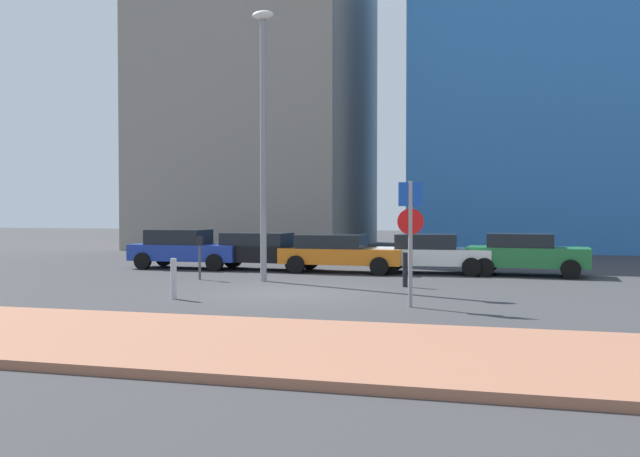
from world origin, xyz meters
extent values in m
plane|color=#38383A|center=(0.00, 0.00, 0.00)|extent=(120.00, 120.00, 0.00)
cube|color=#9E664C|center=(0.00, -7.12, 0.07)|extent=(40.00, 4.40, 0.14)
cube|color=#1E389E|center=(-6.14, 6.42, 0.63)|extent=(4.32, 1.69, 0.62)
cube|color=black|center=(-6.52, 6.42, 1.22)|extent=(2.21, 1.55, 0.56)
cylinder|color=black|center=(-4.67, 7.26, 0.32)|extent=(0.64, 0.22, 0.64)
cylinder|color=black|center=(-4.67, 5.58, 0.32)|extent=(0.64, 0.22, 0.64)
cylinder|color=black|center=(-7.61, 7.26, 0.32)|extent=(0.64, 0.22, 0.64)
cylinder|color=black|center=(-7.60, 5.58, 0.32)|extent=(0.64, 0.22, 0.64)
cube|color=black|center=(-3.14, 6.55, 0.62)|extent=(4.67, 1.89, 0.59)
cube|color=black|center=(-3.36, 6.56, 1.15)|extent=(2.51, 1.65, 0.48)
cylinder|color=black|center=(-1.54, 7.30, 0.32)|extent=(0.65, 0.25, 0.64)
cylinder|color=black|center=(-1.62, 5.64, 0.32)|extent=(0.65, 0.25, 0.64)
cylinder|color=black|center=(-4.65, 7.45, 0.32)|extent=(0.65, 0.25, 0.64)
cylinder|color=black|center=(-4.74, 5.80, 0.32)|extent=(0.65, 0.25, 0.64)
cube|color=orange|center=(0.01, 6.31, 0.60)|extent=(4.44, 1.80, 0.56)
cube|color=black|center=(-0.41, 6.32, 1.12)|extent=(2.42, 1.62, 0.48)
cylinder|color=black|center=(1.52, 7.14, 0.32)|extent=(0.64, 0.23, 0.64)
cylinder|color=black|center=(1.49, 5.42, 0.32)|extent=(0.64, 0.23, 0.64)
cylinder|color=black|center=(-1.47, 7.20, 0.32)|extent=(0.64, 0.23, 0.64)
cylinder|color=black|center=(-1.51, 5.48, 0.32)|extent=(0.64, 0.23, 0.64)
cube|color=white|center=(3.14, 6.76, 0.60)|extent=(4.14, 1.93, 0.57)
cube|color=black|center=(2.96, 6.76, 1.14)|extent=(2.14, 1.73, 0.51)
cylinder|color=black|center=(4.51, 7.71, 0.32)|extent=(0.65, 0.24, 0.64)
cylinder|color=black|center=(4.55, 5.89, 0.32)|extent=(0.65, 0.24, 0.64)
cylinder|color=black|center=(1.72, 7.63, 0.32)|extent=(0.65, 0.24, 0.64)
cylinder|color=black|center=(1.77, 5.82, 0.32)|extent=(0.65, 0.24, 0.64)
cube|color=#237238|center=(6.40, 6.70, 0.65)|extent=(4.11, 1.97, 0.66)
cube|color=black|center=(6.18, 6.72, 1.21)|extent=(2.27, 1.70, 0.46)
cylinder|color=black|center=(7.82, 7.44, 0.32)|extent=(0.65, 0.27, 0.64)
cylinder|color=black|center=(7.70, 5.76, 0.32)|extent=(0.65, 0.27, 0.64)
cylinder|color=black|center=(5.11, 7.64, 0.32)|extent=(0.65, 0.27, 0.64)
cylinder|color=black|center=(4.98, 5.96, 0.32)|extent=(0.65, 0.27, 0.64)
cylinder|color=gray|center=(3.41, -1.83, 1.45)|extent=(0.10, 0.10, 2.89)
cube|color=#1447B7|center=(3.41, -1.83, 2.59)|extent=(0.55, 0.09, 0.55)
cylinder|color=red|center=(3.41, -1.83, 1.96)|extent=(0.60, 0.08, 0.60)
cylinder|color=#4C4C51|center=(-3.90, 2.65, 0.55)|extent=(0.08, 0.08, 1.10)
cube|color=black|center=(-3.90, 2.65, 1.24)|extent=(0.18, 0.14, 0.28)
cylinder|color=gray|center=(-1.75, 2.72, 4.09)|extent=(0.20, 0.20, 8.18)
ellipsoid|color=silver|center=(-1.75, 2.72, 8.33)|extent=(0.70, 0.36, 0.30)
cylinder|color=#B7B7BC|center=(-2.50, -1.92, 0.51)|extent=(0.15, 0.15, 1.02)
cylinder|color=black|center=(2.78, 2.22, 0.50)|extent=(0.15, 0.15, 1.00)
cube|color=#3372BF|center=(8.85, 25.12, 13.88)|extent=(16.29, 12.63, 27.77)
cube|color=gray|center=(-9.00, 23.30, 11.47)|extent=(12.39, 13.82, 22.95)
camera|label=1|loc=(5.22, -17.07, 2.19)|focal=37.35mm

